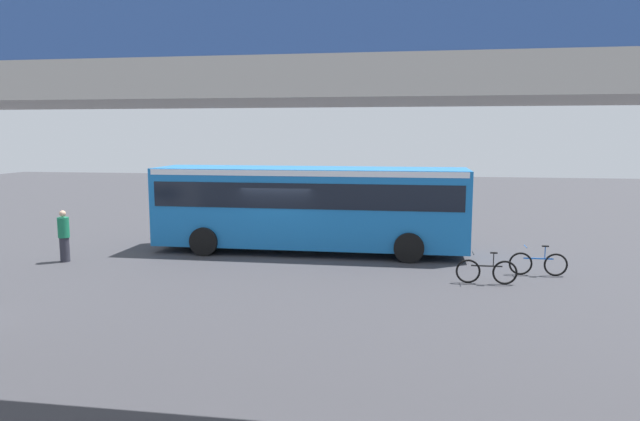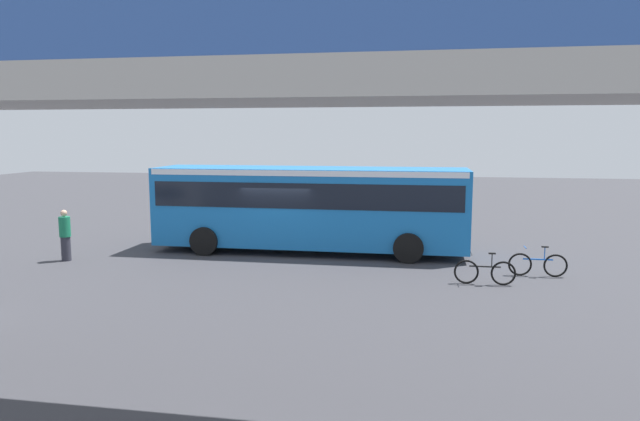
# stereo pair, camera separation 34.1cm
# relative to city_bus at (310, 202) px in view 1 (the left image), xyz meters

# --- Properties ---
(ground) EXTENTS (80.00, 80.00, 0.00)m
(ground) POSITION_rel_city_bus_xyz_m (0.99, 0.44, -1.88)
(ground) COLOR #38383D
(city_bus) EXTENTS (11.54, 2.85, 3.15)m
(city_bus) POSITION_rel_city_bus_xyz_m (0.00, 0.00, 0.00)
(city_bus) COLOR #196BB7
(city_bus) RESTS_ON ground
(bicycle_blue) EXTENTS (1.77, 0.44, 0.96)m
(bicycle_blue) POSITION_rel_city_bus_xyz_m (-7.68, 2.46, -1.51)
(bicycle_blue) COLOR black
(bicycle_blue) RESTS_ON ground
(bicycle_black) EXTENTS (1.77, 0.44, 0.96)m
(bicycle_black) POSITION_rel_city_bus_xyz_m (-5.95, 3.75, -1.51)
(bicycle_black) COLOR black
(bicycle_black) RESTS_ON ground
(pedestrian) EXTENTS (0.38, 0.38, 1.79)m
(pedestrian) POSITION_rel_city_bus_xyz_m (8.09, 2.98, -1.00)
(pedestrian) COLOR #2D2D38
(pedestrian) RESTS_ON ground
(traffic_sign) EXTENTS (0.08, 0.60, 2.80)m
(traffic_sign) POSITION_rel_city_bus_xyz_m (2.42, -3.70, 0.01)
(traffic_sign) COLOR slate
(traffic_sign) RESTS_ON ground
(lane_dash_leftmost) EXTENTS (2.00, 0.20, 0.01)m
(lane_dash_leftmost) POSITION_rel_city_bus_xyz_m (-3.01, -1.81, -1.88)
(lane_dash_leftmost) COLOR silver
(lane_dash_leftmost) RESTS_ON ground
(lane_dash_left) EXTENTS (2.00, 0.20, 0.01)m
(lane_dash_left) POSITION_rel_city_bus_xyz_m (0.99, -1.81, -1.88)
(lane_dash_left) COLOR silver
(lane_dash_left) RESTS_ON ground
(lane_dash_centre) EXTENTS (2.00, 0.20, 0.01)m
(lane_dash_centre) POSITION_rel_city_bus_xyz_m (4.99, -1.81, -1.88)
(lane_dash_centre) COLOR silver
(lane_dash_centre) RESTS_ON ground
(pedestrian_overpass) EXTENTS (24.59, 2.60, 6.42)m
(pedestrian_overpass) POSITION_rel_city_bus_xyz_m (0.99, 12.65, 2.79)
(pedestrian_overpass) COLOR #B2ADA5
(pedestrian_overpass) RESTS_ON ground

